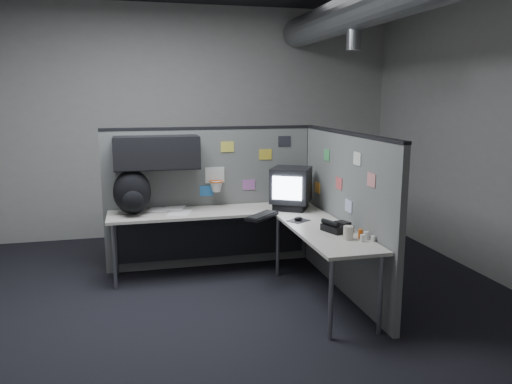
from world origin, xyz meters
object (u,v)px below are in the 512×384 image
object	(u,v)px
desk	(242,226)
keyboard	(262,216)
phone	(337,227)
monitor	(291,188)
backpack	(132,193)

from	to	relation	value
desk	keyboard	bearing A→B (deg)	-42.97
phone	desk	bearing A→B (deg)	121.12
desk	monitor	distance (m)	0.71
phone	monitor	bearing A→B (deg)	87.50
desk	keyboard	world-z (taller)	keyboard
phone	backpack	bearing A→B (deg)	138.67
keyboard	phone	distance (m)	0.87
desk	phone	world-z (taller)	phone
keyboard	backpack	world-z (taller)	backpack
desk	monitor	xyz separation A→B (m)	(0.60, 0.17, 0.36)
desk	keyboard	size ratio (longest dim) A/B	5.48
phone	backpack	distance (m)	2.17
monitor	backpack	size ratio (longest dim) A/B	1.15
monitor	keyboard	bearing A→B (deg)	-156.95
monitor	keyboard	distance (m)	0.58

